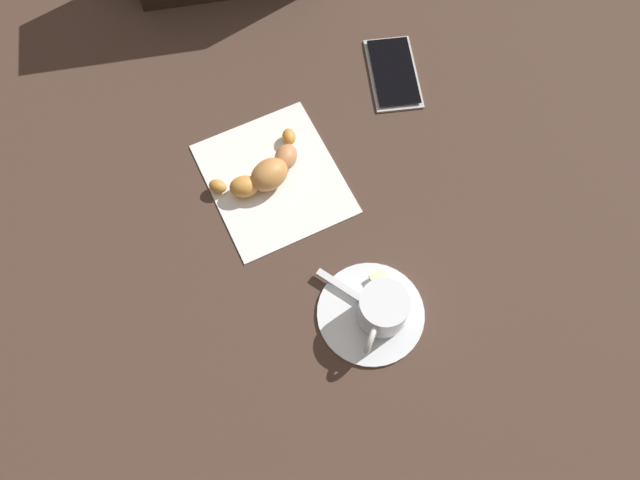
% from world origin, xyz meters
% --- Properties ---
extents(ground_plane, '(1.80, 1.80, 0.00)m').
position_xyz_m(ground_plane, '(0.00, 0.00, 0.00)').
color(ground_plane, '#453128').
extents(saucer, '(0.14, 0.14, 0.01)m').
position_xyz_m(saucer, '(0.12, 0.02, 0.00)').
color(saucer, silver).
rests_on(saucer, ground).
extents(espresso_cup, '(0.07, 0.08, 0.05)m').
position_xyz_m(espresso_cup, '(0.13, 0.03, 0.04)').
color(espresso_cup, silver).
rests_on(espresso_cup, saucer).
extents(teaspoon, '(0.12, 0.08, 0.01)m').
position_xyz_m(teaspoon, '(0.12, 0.03, 0.01)').
color(teaspoon, silver).
rests_on(teaspoon, saucer).
extents(sugar_packet, '(0.06, 0.02, 0.01)m').
position_xyz_m(sugar_packet, '(0.11, 0.05, 0.01)').
color(sugar_packet, beige).
rests_on(sugar_packet, saucer).
extents(napkin, '(0.20, 0.18, 0.00)m').
position_xyz_m(napkin, '(-0.11, -0.01, 0.00)').
color(napkin, white).
rests_on(napkin, ground).
extents(croissant, '(0.09, 0.15, 0.04)m').
position_xyz_m(croissant, '(-0.11, -0.02, 0.02)').
color(croissant, gold).
rests_on(croissant, napkin).
extents(cell_phone, '(0.15, 0.11, 0.01)m').
position_xyz_m(cell_phone, '(-0.19, 0.22, 0.00)').
color(cell_phone, '#B6B7B8').
rests_on(cell_phone, ground).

